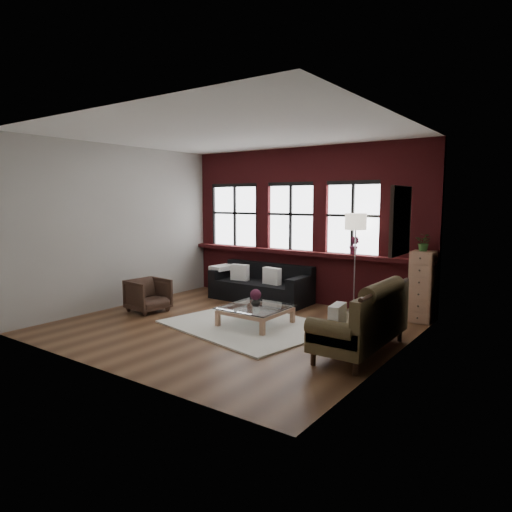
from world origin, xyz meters
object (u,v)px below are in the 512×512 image
Objects in this scene: coffee_table at (256,316)px; floor_lamp at (355,260)px; drawer_chest at (422,287)px; dark_sofa at (260,283)px; armchair at (148,295)px; vintage_settee at (361,317)px; vase at (256,302)px.

coffee_table is 2.25m from floor_lamp.
dark_sofa is at bearing -174.68° from drawer_chest.
floor_lamp reaches higher than dark_sofa.
floor_lamp is (3.24, 2.23, 0.70)m from armchair.
dark_sofa is 1.93m from coffee_table.
coffee_table is 2.96m from drawer_chest.
vintage_settee is at bearing -82.14° from armchair.
dark_sofa is at bearing 122.62° from coffee_table.
vintage_settee is (3.02, -1.87, 0.12)m from dark_sofa.
dark_sofa reaches higher than armchair.
floor_lamp is at bearing -49.35° from armchair.
vase is at bearing -57.38° from dark_sofa.
coffee_table is at bearing -139.09° from drawer_chest.
vase is 0.08× the size of floor_lamp.
coffee_table is at bearing -117.86° from floor_lamp.
dark_sofa is at bearing -173.43° from floor_lamp.
floor_lamp reaches higher than armchair.
armchair is 3.99m from floor_lamp.
vintage_settee is at bearing -7.21° from vase.
floor_lamp is (2.01, 0.23, 0.62)m from dark_sofa.
drawer_chest is (2.21, 1.92, 0.46)m from coffee_table.
coffee_table is 0.83× the size of drawer_chest.
vintage_settee is 2.38m from floor_lamp.
vase is (2.26, 0.38, 0.10)m from armchair.
drawer_chest is 0.61× the size of floor_lamp.
dark_sofa is 1.07× the size of floor_lamp.
vase is 2.17m from floor_lamp.
dark_sofa is 3.12× the size of armchair.
drawer_chest reaches higher than coffee_table.
vintage_settee is 2.00m from vase.
vase is (0.00, 0.00, 0.25)m from coffee_table.
coffee_table is (1.03, -1.61, -0.23)m from dark_sofa.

